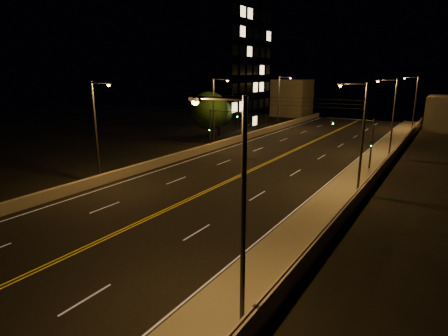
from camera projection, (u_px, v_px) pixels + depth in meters
The scene contains 23 objects.
ground at pixel (2, 287), 18.79m from camera, with size 160.00×160.00×0.00m, color black.
road at pixel (217, 186), 35.26m from camera, with size 18.00×120.00×0.02m, color black.
sidewalk at pixel (331, 206), 29.72m from camera, with size 3.60×120.00×0.30m, color gray.
curb at pixel (308, 202), 30.69m from camera, with size 0.14×120.00×0.15m, color gray.
parapet_wall at pixel (353, 202), 28.72m from camera, with size 0.30×120.00×1.00m, color #ACA18F.
jersey_barrier at pixel (141, 168), 40.13m from camera, with size 0.45×120.00×0.96m, color #ACA18F.
distant_building_right at pixel (445, 113), 68.66m from camera, with size 6.00×10.00×6.19m, color gray.
distant_building_left at pixel (292, 98), 90.46m from camera, with size 8.00×8.00×8.69m, color gray.
parapet_rail at pixel (354, 195), 28.59m from camera, with size 0.06×0.06×120.00m, color black.
lane_markings at pixel (217, 186), 35.20m from camera, with size 17.32×116.00×0.00m.
streetlight_0 at pixel (238, 203), 14.48m from camera, with size 2.55×0.28×9.67m.
streetlight_1 at pixel (360, 132), 31.73m from camera, with size 2.55×0.28×9.67m.
streetlight_2 at pixel (391, 113), 45.76m from camera, with size 2.55×0.28×9.67m.
streetlight_3 at pixel (414, 100), 66.79m from camera, with size 2.55×0.28×9.67m.
streetlight_4 at pixel (97, 126), 34.74m from camera, with size 2.55×0.28×9.67m.
streetlight_5 at pixel (215, 109), 51.30m from camera, with size 2.55×0.28×9.67m.
streetlight_6 at pixel (280, 99), 69.42m from camera, with size 2.55×0.28×9.67m.
traffic_signal_right at pixel (362, 137), 40.43m from camera, with size 5.11×0.31×5.68m.
traffic_signal_left at pixel (217, 125), 49.96m from camera, with size 5.11×0.31×5.68m.
overhead_wires at pixel (263, 101), 41.24m from camera, with size 22.00×0.03×0.83m.
building_tower at pixel (195, 62), 69.22m from camera, with size 24.00×15.00×25.72m.
tree_0 at pixel (209, 111), 55.97m from camera, with size 5.65×5.65×7.66m.
tree_1 at pixel (219, 113), 62.17m from camera, with size 4.56×4.56×6.17m.
Camera 1 is at (18.29, -8.33, 10.48)m, focal length 30.00 mm.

